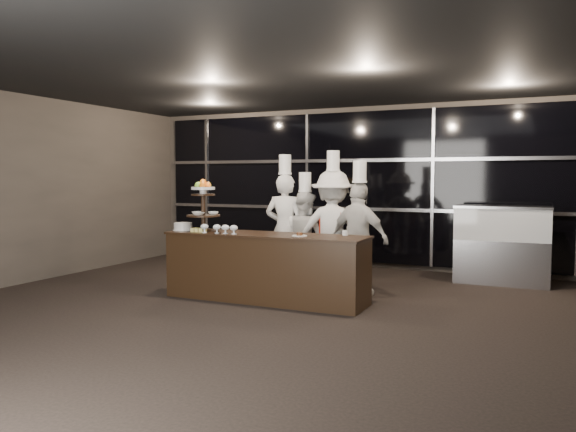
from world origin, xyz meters
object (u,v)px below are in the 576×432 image
at_px(layer_cake, 183,227).
at_px(chef_b, 305,237).
at_px(display_case, 502,241).
at_px(chef_c, 333,230).
at_px(buffet_counter, 266,267).
at_px(chef_d, 359,238).
at_px(chef_a, 285,228).
at_px(display_stand, 203,202).

relative_size(layer_cake, chef_b, 0.17).
height_order(display_case, chef_c, chef_c).
bearing_deg(chef_b, layer_cake, -136.64).
relative_size(buffet_counter, display_case, 1.97).
height_order(buffet_counter, chef_d, chef_d).
bearing_deg(display_case, chef_b, -153.17).
bearing_deg(chef_c, buffet_counter, -116.32).
xyz_separation_m(buffet_counter, layer_cake, (-1.32, -0.05, 0.51)).
height_order(display_case, chef_d, chef_d).
relative_size(display_case, chef_d, 0.75).
distance_m(chef_b, chef_c, 0.54).
bearing_deg(chef_c, display_case, 33.74).
bearing_deg(layer_cake, chef_c, 32.16).
distance_m(display_case, chef_a, 3.45).
height_order(chef_b, chef_d, chef_d).
distance_m(display_case, chef_b, 3.14).
relative_size(layer_cake, chef_a, 0.15).
relative_size(display_case, chef_b, 0.82).
distance_m(chef_b, chef_d, 1.10).
bearing_deg(display_case, chef_d, -134.28).
bearing_deg(chef_a, buffet_counter, -77.99).
relative_size(display_stand, chef_c, 0.36).
xyz_separation_m(layer_cake, display_case, (4.17, 2.71, -0.29)).
bearing_deg(chef_b, chef_a, -163.68).
bearing_deg(layer_cake, chef_d, 20.29).
xyz_separation_m(display_stand, chef_d, (2.07, 0.83, -0.51)).
distance_m(buffet_counter, chef_c, 1.34).
bearing_deg(buffet_counter, layer_cake, -177.83).
bearing_deg(chef_a, chef_c, -1.99).
xyz_separation_m(buffet_counter, chef_b, (0.06, 1.25, 0.29)).
bearing_deg(display_stand, layer_cake, -171.13).
bearing_deg(buffet_counter, chef_d, 37.95).
xyz_separation_m(layer_cake, chef_c, (1.88, 1.18, -0.07)).
distance_m(display_stand, chef_c, 1.98).
height_order(display_case, chef_b, chef_b).
relative_size(display_stand, layer_cake, 2.48).
bearing_deg(chef_b, display_case, 26.83).
relative_size(chef_a, chef_b, 1.16).
height_order(layer_cake, chef_c, chef_c).
height_order(layer_cake, chef_b, chef_b).
bearing_deg(chef_d, display_stand, -158.06).
bearing_deg(chef_c, chef_d, -30.51).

